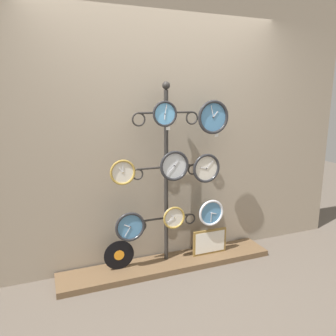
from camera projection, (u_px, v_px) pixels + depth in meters
name	position (u px, v px, depth m)	size (l,w,h in m)	color
ground_plane	(182.00, 284.00, 3.04)	(12.00, 12.00, 0.00)	brown
shop_wall	(160.00, 128.00, 3.26)	(4.40, 0.04, 2.80)	gray
low_shelf	(168.00, 264.00, 3.35)	(2.20, 0.36, 0.06)	brown
display_stand	(166.00, 204.00, 3.27)	(0.69, 0.39, 1.84)	#282623
clock_top_center	(165.00, 114.00, 2.98)	(0.24, 0.04, 0.24)	#60A8DB
clock_top_right	(213.00, 117.00, 3.17)	(0.33, 0.04, 0.33)	#4C84B2
clock_middle_left	(123.00, 172.00, 2.93)	(0.23, 0.04, 0.23)	silver
clock_middle_center	(174.00, 166.00, 3.11)	(0.29, 0.04, 0.29)	silver
clock_middle_right	(206.00, 168.00, 3.25)	(0.30, 0.04, 0.30)	silver
clock_bottom_left	(130.00, 227.00, 3.07)	(0.29, 0.04, 0.29)	#4C84B2
clock_bottom_center	(174.00, 218.00, 3.24)	(0.23, 0.04, 0.23)	silver
clock_bottom_right	(211.00, 213.00, 3.36)	(0.28, 0.04, 0.28)	#4C84B2
vinyl_record	(119.00, 255.00, 3.16)	(0.30, 0.01, 0.30)	black
picture_frame	(210.00, 242.00, 3.48)	(0.38, 0.02, 0.27)	olive
price_tag_upper	(168.00, 128.00, 3.02)	(0.04, 0.00, 0.03)	white
price_tag_mid	(217.00, 135.00, 3.22)	(0.04, 0.00, 0.03)	white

